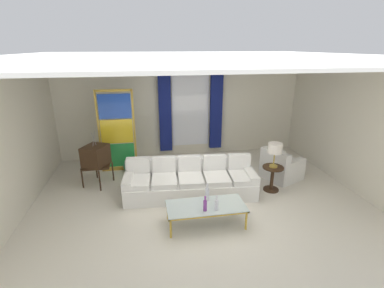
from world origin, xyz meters
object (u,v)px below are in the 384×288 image
Objects in this scene: bottle_blue_decanter at (217,204)px; bottle_crystal_tall at (205,205)px; armchair_white at (280,168)px; round_side_table at (272,176)px; vintage_tv at (96,157)px; peacock_figurine at (131,167)px; coffee_table at (206,207)px; stained_glass_divider at (117,133)px; couch_white_long at (190,181)px; bottle_amber_squat at (207,193)px; table_lamp_brass at (275,149)px.

bottle_blue_decanter is 0.21m from bottle_crystal_tall.
round_side_table is at bearing -131.43° from armchair_white.
bottle_blue_decanter is 3.28m from vintage_tv.
bottle_blue_decanter reaches higher than peacock_figurine.
coffee_table is 0.67× the size of stained_glass_divider.
couch_white_long is at bearing 99.99° from bottle_blue_decanter.
bottle_amber_squat is 0.33× the size of armchair_white.
round_side_table is at bearing -23.81° from peacock_figurine.
bottle_amber_squat is at bearing -153.66° from table_lamp_brass.
round_side_table is at bearing 26.34° from bottle_amber_squat.
stained_glass_divider is at bearing 163.15° from armchair_white.
peacock_figurine is at bearing -47.12° from stained_glass_divider.
armchair_white is 3.85m from peacock_figurine.
bottle_amber_squat is (0.06, 0.18, 0.18)m from coffee_table.
vintage_tv reaches higher than round_side_table.
couch_white_long is 2.05m from table_lamp_brass.
couch_white_long is 5.00× the size of round_side_table.
bottle_crystal_tall is (0.04, -1.40, 0.22)m from couch_white_long.
bottle_crystal_tall is 3.50m from stained_glass_divider.
vintage_tv is 1.25× the size of armchair_white.
bottle_amber_squat reaches higher than bottle_crystal_tall.
peacock_figurine is (-1.51, 2.31, -0.33)m from bottle_amber_squat.
coffee_table is 2.10m from round_side_table.
peacock_figurine is (-1.45, 2.49, -0.16)m from coffee_table.
table_lamp_brass is (1.75, 0.87, 0.48)m from bottle_amber_squat.
bottle_blue_decanter is 0.50× the size of round_side_table.
bottle_amber_squat reaches higher than round_side_table.
bottle_amber_squat is at bearing 104.20° from bottle_blue_decanter.
bottle_blue_decanter is at bearing -143.52° from round_side_table.
stained_glass_divider is (-1.77, 2.84, 0.68)m from coffee_table.
bottle_amber_squat is 0.16× the size of stained_glass_divider.
bottle_crystal_tall is (-0.21, 0.01, 0.00)m from bottle_blue_decanter.
table_lamp_brass is at bearing -5.35° from couch_white_long.
bottle_blue_decanter is 3.13m from peacock_figurine.
bottle_crystal_tall is at bearing -146.85° from round_side_table.
round_side_table is (3.26, -1.44, 0.14)m from peacock_figurine.
stained_glass_divider reaches higher than couch_white_long.
bottle_crystal_tall is 2.24m from round_side_table.
couch_white_long is 4.96× the size of peacock_figurine.
bottle_blue_decanter is 2.13m from table_lamp_brass.
coffee_table is 3.41m from stained_glass_divider.
couch_white_long is 1.85m from peacock_figurine.
vintage_tv reaches higher than table_lamp_brass.
stained_glass_divider is (-4.07, 1.23, 0.77)m from armchair_white.
round_side_table is at bearing 33.15° from bottle_crystal_tall.
coffee_table is 2.58× the size of table_lamp_brass.
round_side_table is at bearing -14.08° from vintage_tv.
vintage_tv is at bearing 140.63° from bottle_amber_squat.
bottle_amber_squat is at bearing -147.62° from armchair_white.
bottle_blue_decanter reaches higher than round_side_table.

